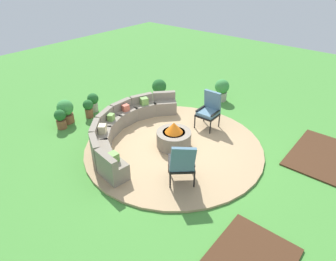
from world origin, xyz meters
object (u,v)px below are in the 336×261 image
object	(u,v)px
potted_plant_2	(66,110)
fire_pit	(174,137)
lounge_chair_front_left	(182,162)
potted_plant_5	(61,118)
potted_plant_1	(88,107)
lounge_chair_front_right	(210,109)
potted_plant_3	(222,89)
potted_plant_0	(93,101)
curved_stone_bench	(124,127)
potted_plant_4	(159,88)

from	to	relation	value
potted_plant_2	fire_pit	bearing A→B (deg)	-73.49
lounge_chair_front_left	potted_plant_5	bearing A→B (deg)	141.38
lounge_chair_front_left	potted_plant_1	size ratio (longest dim) A/B	1.81
lounge_chair_front_left	potted_plant_2	world-z (taller)	lounge_chair_front_left
lounge_chair_front_right	potted_plant_5	distance (m)	4.39
potted_plant_1	potted_plant_2	xyz separation A→B (m)	(-0.64, 0.27, 0.06)
potted_plant_3	potted_plant_0	bearing A→B (deg)	140.58
curved_stone_bench	potted_plant_5	bearing A→B (deg)	114.33
potted_plant_4	lounge_chair_front_right	bearing A→B (deg)	-104.78
potted_plant_0	potted_plant_1	size ratio (longest dim) A/B	1.06
potted_plant_2	lounge_chair_front_right	bearing A→B (deg)	-55.02
potted_plant_5	lounge_chair_front_left	bearing A→B (deg)	-86.13
fire_pit	lounge_chair_front_right	xyz separation A→B (m)	(1.48, -0.14, 0.29)
potted_plant_0	potted_plant_2	world-z (taller)	potted_plant_2
curved_stone_bench	potted_plant_3	bearing A→B (deg)	-11.74
fire_pit	potted_plant_3	distance (m)	3.44
fire_pit	potted_plant_0	world-z (taller)	fire_pit
potted_plant_0	potted_plant_4	world-z (taller)	potted_plant_4
lounge_chair_front_right	potted_plant_1	xyz separation A→B (m)	(-1.85, 3.28, -0.29)
lounge_chair_front_left	potted_plant_5	world-z (taller)	lounge_chair_front_left
fire_pit	potted_plant_5	world-z (taller)	fire_pit
lounge_chair_front_right	potted_plant_0	size ratio (longest dim) A/B	1.73
potted_plant_3	potted_plant_5	size ratio (longest dim) A/B	1.30
potted_plant_2	potted_plant_3	world-z (taller)	potted_plant_3
potted_plant_0	potted_plant_3	world-z (taller)	potted_plant_3
fire_pit	potted_plant_3	bearing A→B (deg)	9.47
curved_stone_bench	potted_plant_4	world-z (taller)	curved_stone_bench
lounge_chair_front_right	potted_plant_2	size ratio (longest dim) A/B	1.47
potted_plant_2	potted_plant_4	world-z (taller)	potted_plant_2
potted_plant_1	potted_plant_2	size ratio (longest dim) A/B	0.80
potted_plant_2	potted_plant_4	size ratio (longest dim) A/B	1.05
fire_pit	potted_plant_5	size ratio (longest dim) A/B	1.53
lounge_chair_front_left	potted_plant_1	bearing A→B (deg)	128.49
lounge_chair_front_right	potted_plant_5	size ratio (longest dim) A/B	1.81
curved_stone_bench	lounge_chair_front_left	size ratio (longest dim) A/B	3.61
potted_plant_0	fire_pit	bearing A→B (deg)	-89.77
lounge_chair_front_right	potted_plant_4	distance (m)	2.62
curved_stone_bench	lounge_chair_front_right	size ratio (longest dim) A/B	3.56
fire_pit	potted_plant_0	bearing A→B (deg)	90.23
potted_plant_0	potted_plant_5	bearing A→B (deg)	-173.65
lounge_chair_front_right	potted_plant_0	xyz separation A→B (m)	(-1.49, 3.51, -0.26)
fire_pit	potted_plant_0	xyz separation A→B (m)	(-0.01, 3.36, 0.03)
curved_stone_bench	potted_plant_5	xyz separation A→B (m)	(-0.83, 1.84, -0.02)
curved_stone_bench	potted_plant_4	distance (m)	2.82
potted_plant_5	potted_plant_1	bearing A→B (deg)	-4.43
fire_pit	potted_plant_1	xyz separation A→B (m)	(-0.38, 3.14, 0.01)
lounge_chair_front_left	potted_plant_5	xyz separation A→B (m)	(-0.29, 4.27, -0.29)
potted_plant_2	potted_plant_3	size ratio (longest dim) A/B	0.95
fire_pit	potted_plant_1	distance (m)	3.16
curved_stone_bench	potted_plant_1	xyz separation A→B (m)	(0.12, 1.77, -0.00)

